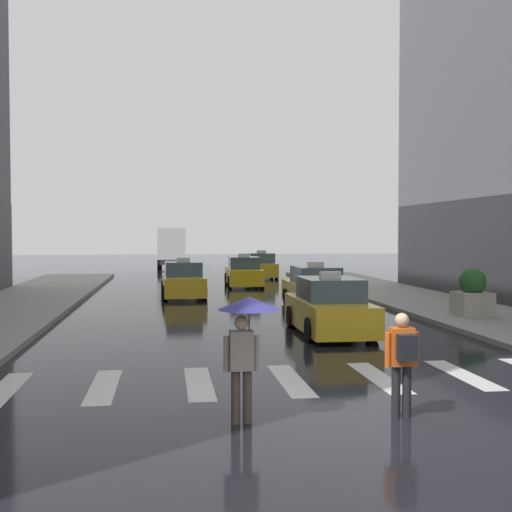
# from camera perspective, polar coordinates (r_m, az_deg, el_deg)

# --- Properties ---
(ground_plane) EXTENTS (160.00, 160.00, 0.00)m
(ground_plane) POSITION_cam_1_polar(r_m,az_deg,el_deg) (9.89, 6.61, -14.99)
(ground_plane) COLOR black
(crosswalk_markings) EXTENTS (11.30, 2.80, 0.01)m
(crosswalk_markings) POSITION_cam_1_polar(r_m,az_deg,el_deg) (12.71, 3.12, -11.11)
(crosswalk_markings) COLOR silver
(crosswalk_markings) RESTS_ON ground
(taxi_lead) EXTENTS (1.96, 4.55, 1.80)m
(taxi_lead) POSITION_cam_1_polar(r_m,az_deg,el_deg) (18.44, 6.63, -4.74)
(taxi_lead) COLOR gold
(taxi_lead) RESTS_ON ground
(taxi_second) EXTENTS (1.95, 4.55, 1.80)m
(taxi_second) POSITION_cam_1_polar(r_m,az_deg,el_deg) (24.66, 5.36, -3.03)
(taxi_second) COLOR yellow
(taxi_second) RESTS_ON ground
(taxi_third) EXTENTS (2.02, 4.58, 1.80)m
(taxi_third) POSITION_cam_1_polar(r_m,az_deg,el_deg) (28.95, -6.60, -2.28)
(taxi_third) COLOR gold
(taxi_third) RESTS_ON ground
(taxi_fourth) EXTENTS (2.04, 4.59, 1.80)m
(taxi_fourth) POSITION_cam_1_polar(r_m,az_deg,el_deg) (34.80, -1.12, -1.55)
(taxi_fourth) COLOR yellow
(taxi_fourth) RESTS_ON ground
(taxi_fifth) EXTENTS (2.10, 4.62, 1.80)m
(taxi_fifth) POSITION_cam_1_polar(r_m,az_deg,el_deg) (41.57, 0.47, -0.96)
(taxi_fifth) COLOR gold
(taxi_fifth) RESTS_ON ground
(box_truck) EXTENTS (2.34, 7.56, 3.35)m
(box_truck) POSITION_cam_1_polar(r_m,az_deg,el_deg) (53.27, -7.63, 0.89)
(box_truck) COLOR #2D2D2D
(box_truck) RESTS_ON ground
(pedestrian_with_umbrella) EXTENTS (0.96, 0.96, 1.94)m
(pedestrian_with_umbrella) POSITION_cam_1_polar(r_m,az_deg,el_deg) (9.63, -0.87, -6.19)
(pedestrian_with_umbrella) COLOR #473D33
(pedestrian_with_umbrella) RESTS_ON ground
(pedestrian_with_backpack) EXTENTS (0.55, 0.43, 1.65)m
(pedestrian_with_backpack) POSITION_cam_1_polar(r_m,az_deg,el_deg) (10.26, 13.08, -8.81)
(pedestrian_with_backpack) COLOR black
(pedestrian_with_backpack) RESTS_ON ground
(planter_mid_block) EXTENTS (1.10, 1.10, 1.60)m
(planter_mid_block) POSITION_cam_1_polar(r_m,az_deg,el_deg) (22.23, 18.94, -3.30)
(planter_mid_block) COLOR #A8A399
(planter_mid_block) RESTS_ON curb_right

